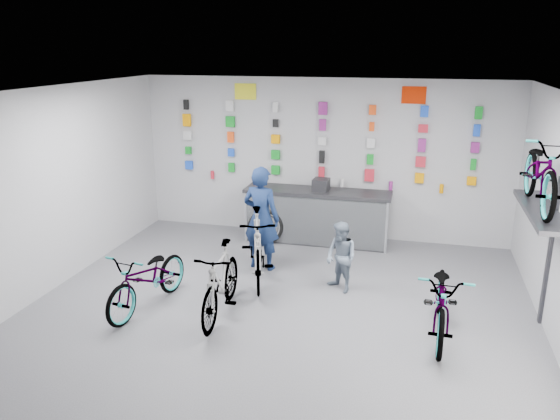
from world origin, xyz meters
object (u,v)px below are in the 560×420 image
(bike_right, at_px, (443,300))
(counter, at_px, (317,217))
(bike_service, at_px, (257,247))
(clerk, at_px, (261,218))
(bike_left, at_px, (148,278))
(bike_center, at_px, (221,282))
(customer, at_px, (341,257))

(bike_right, bearing_deg, counter, 127.42)
(bike_service, relative_size, clerk, 1.07)
(counter, distance_m, bike_left, 3.71)
(bike_left, height_order, bike_center, bike_center)
(bike_center, xyz_separation_m, customer, (1.46, 1.20, 0.03))
(bike_service, bearing_deg, clerk, 81.19)
(counter, bearing_deg, customer, -69.81)
(bike_service, bearing_deg, bike_left, -150.12)
(bike_center, height_order, clerk, clerk)
(customer, bearing_deg, clerk, -161.33)
(bike_right, bearing_deg, clerk, 152.94)
(bike_left, xyz_separation_m, bike_service, (1.20, 1.30, 0.10))
(bike_left, relative_size, clerk, 0.99)
(bike_left, bearing_deg, counter, 71.09)
(clerk, bearing_deg, customer, 168.64)
(clerk, distance_m, customer, 1.54)
(bike_left, height_order, bike_service, bike_service)
(counter, relative_size, bike_right, 1.48)
(counter, bearing_deg, bike_center, -102.54)
(counter, distance_m, bike_center, 3.30)
(clerk, relative_size, customer, 1.61)
(bike_left, height_order, clerk, clerk)
(counter, height_order, bike_center, bike_center)
(bike_service, xyz_separation_m, clerk, (-0.08, 0.49, 0.31))
(bike_right, bearing_deg, customer, 147.18)
(counter, bearing_deg, bike_right, -53.98)
(bike_right, bearing_deg, bike_left, -174.81)
(bike_center, xyz_separation_m, bike_right, (2.89, 0.23, -0.02))
(counter, relative_size, bike_left, 1.57)
(counter, height_order, bike_service, bike_service)
(counter, distance_m, bike_service, 2.04)
(customer, bearing_deg, bike_left, -113.37)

